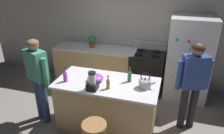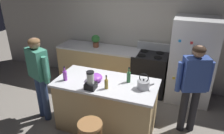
% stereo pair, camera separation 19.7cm
% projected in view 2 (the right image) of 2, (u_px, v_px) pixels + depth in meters
% --- Properties ---
extents(ground_plane, '(14.00, 14.00, 0.00)m').
position_uv_depth(ground_plane, '(107.00, 126.00, 4.04)').
color(ground_plane, gray).
extents(back_wall, '(8.00, 0.10, 2.70)m').
position_uv_depth(back_wall, '(135.00, 30.00, 5.12)').
color(back_wall, '#BCB7AD').
rests_on(back_wall, ground_plane).
extents(kitchen_island, '(1.75, 0.85, 0.95)m').
position_uv_depth(kitchen_island, '(106.00, 105.00, 3.84)').
color(kitchen_island, tan).
rests_on(kitchen_island, ground_plane).
extents(back_counter_run, '(2.00, 0.64, 0.95)m').
position_uv_depth(back_counter_run, '(99.00, 65.00, 5.40)').
color(back_counter_run, tan).
rests_on(back_counter_run, ground_plane).
extents(refrigerator, '(0.90, 0.73, 1.84)m').
position_uv_depth(refrigerator, '(192.00, 61.00, 4.51)').
color(refrigerator, silver).
rests_on(refrigerator, ground_plane).
extents(stove_range, '(0.76, 0.65, 1.13)m').
position_uv_depth(stove_range, '(149.00, 73.00, 4.98)').
color(stove_range, black).
rests_on(stove_range, ground_plane).
extents(person_by_island_left, '(0.58, 0.35, 1.65)m').
position_uv_depth(person_by_island_left, '(39.00, 72.00, 3.88)').
color(person_by_island_left, '#384C7A').
rests_on(person_by_island_left, ground_plane).
extents(person_by_sink_right, '(0.58, 0.35, 1.64)m').
position_uv_depth(person_by_sink_right, '(193.00, 82.00, 3.55)').
color(person_by_sink_right, '#26262B').
rests_on(person_by_sink_right, ground_plane).
extents(bar_stool, '(0.36, 0.36, 0.72)m').
position_uv_depth(bar_stool, '(90.00, 132.00, 3.10)').
color(bar_stool, '#9E6B3D').
rests_on(bar_stool, ground_plane).
extents(potted_plant, '(0.20, 0.20, 0.30)m').
position_uv_depth(potted_plant, '(96.00, 40.00, 5.15)').
color(potted_plant, brown).
rests_on(potted_plant, back_counter_run).
extents(blender_appliance, '(0.17, 0.17, 0.30)m').
position_uv_depth(blender_appliance, '(91.00, 82.00, 3.39)').
color(blender_appliance, black).
rests_on(blender_appliance, kitchen_island).
extents(bottle_olive_oil, '(0.07, 0.07, 0.28)m').
position_uv_depth(bottle_olive_oil, '(129.00, 77.00, 3.59)').
color(bottle_olive_oil, '#2D6638').
rests_on(bottle_olive_oil, kitchen_island).
extents(bottle_vinegar, '(0.06, 0.06, 0.24)m').
position_uv_depth(bottle_vinegar, '(106.00, 84.00, 3.41)').
color(bottle_vinegar, olive).
rests_on(bottle_vinegar, kitchen_island).
extents(bottle_soda, '(0.07, 0.07, 0.26)m').
position_uv_depth(bottle_soda, '(65.00, 75.00, 3.66)').
color(bottle_soda, purple).
rests_on(bottle_soda, kitchen_island).
extents(mixing_bowl, '(0.27, 0.27, 0.12)m').
position_uv_depth(mixing_bowl, '(95.00, 78.00, 3.65)').
color(mixing_bowl, purple).
rests_on(mixing_bowl, kitchen_island).
extents(tea_kettle, '(0.28, 0.20, 0.27)m').
position_uv_depth(tea_kettle, '(144.00, 84.00, 3.41)').
color(tea_kettle, '#B7BABF').
rests_on(tea_kettle, kitchen_island).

